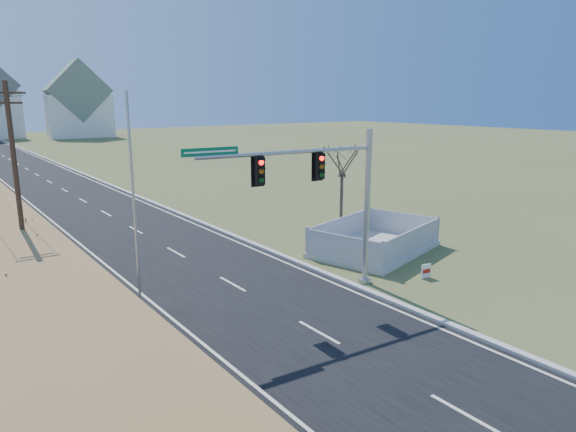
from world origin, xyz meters
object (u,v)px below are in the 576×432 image
(open_sign, at_px, (426,271))
(flagpole, at_px, (135,228))
(traffic_signal_mast, at_px, (333,194))
(bare_tree, at_px, (342,159))
(fence_enclosure, at_px, (375,246))

(open_sign, height_order, flagpole, flagpole)
(traffic_signal_mast, xyz_separation_m, bare_tree, (5.69, 5.71, 0.56))
(traffic_signal_mast, height_order, flagpole, flagpole)
(traffic_signal_mast, xyz_separation_m, flagpole, (-7.45, 2.75, -0.90))
(fence_enclosure, xyz_separation_m, open_sign, (-1.25, -4.49, 0.05))
(fence_enclosure, bearing_deg, open_sign, -121.11)
(bare_tree, bearing_deg, flagpole, -167.29)
(bare_tree, bearing_deg, open_sign, -99.19)
(traffic_signal_mast, height_order, open_sign, traffic_signal_mast)
(fence_enclosure, bearing_deg, flagpole, 165.72)
(traffic_signal_mast, height_order, bare_tree, traffic_signal_mast)
(traffic_signal_mast, relative_size, open_sign, 13.02)
(open_sign, bearing_deg, bare_tree, 90.34)
(fence_enclosure, xyz_separation_m, bare_tree, (-0.09, 2.66, 4.51))
(fence_enclosure, relative_size, open_sign, 11.88)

